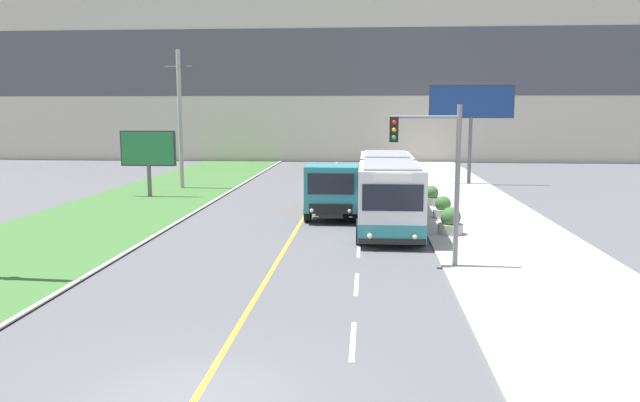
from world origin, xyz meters
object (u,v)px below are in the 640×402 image
(city_bus, at_px, (388,190))
(utility_pole_far, at_px, (180,119))
(traffic_light_mast, at_px, (436,164))
(planter_round_second, at_px, (443,208))
(billboard_large, at_px, (471,106))
(dump_truck, at_px, (333,191))
(billboard_small, at_px, (148,151))
(planter_round_third, at_px, (431,197))
(planter_round_near, at_px, (450,222))

(city_bus, bearing_deg, utility_pole_far, 137.53)
(traffic_light_mast, relative_size, planter_round_second, 5.18)
(traffic_light_mast, height_order, billboard_large, billboard_large)
(dump_truck, bearing_deg, city_bus, -25.69)
(traffic_light_mast, distance_m, planter_round_second, 9.78)
(utility_pole_far, bearing_deg, billboard_large, 10.37)
(city_bus, distance_m, utility_pole_far, 18.08)
(billboard_small, xyz_separation_m, planter_round_third, (16.32, -2.52, -2.22))
(planter_round_near, bearing_deg, traffic_light_mast, -103.02)
(traffic_light_mast, relative_size, billboard_small, 1.35)
(planter_round_near, bearing_deg, planter_round_third, 90.04)
(planter_round_near, xyz_separation_m, planter_round_second, (0.16, 3.95, -0.04))
(billboard_small, bearing_deg, planter_round_second, -21.45)
(billboard_large, bearing_deg, planter_round_third, -109.38)
(dump_truck, distance_m, traffic_light_mast, 10.16)
(traffic_light_mast, distance_m, billboard_large, 24.10)
(planter_round_third, bearing_deg, billboard_large, 70.62)
(city_bus, height_order, planter_round_third, city_bus)
(billboard_large, bearing_deg, planter_round_near, -101.25)
(dump_truck, height_order, billboard_large, billboard_large)
(planter_round_near, xyz_separation_m, planter_round_third, (-0.01, 7.90, -0.03))
(planter_round_second, bearing_deg, traffic_light_mast, -98.51)
(utility_pole_far, height_order, planter_round_third, utility_pole_far)
(planter_round_second, xyz_separation_m, planter_round_third, (-0.16, 3.95, 0.01))
(traffic_light_mast, bearing_deg, utility_pole_far, 125.80)
(planter_round_near, bearing_deg, billboard_small, 147.43)
(city_bus, height_order, billboard_large, billboard_large)
(utility_pole_far, bearing_deg, city_bus, -42.47)
(planter_round_third, bearing_deg, billboard_small, 171.21)
(dump_truck, bearing_deg, utility_pole_far, 134.46)
(dump_truck, relative_size, utility_pole_far, 0.77)
(planter_round_third, bearing_deg, city_bus, -115.48)
(billboard_small, bearing_deg, city_bus, -29.31)
(city_bus, relative_size, billboard_small, 2.98)
(traffic_light_mast, bearing_deg, planter_round_third, 84.72)
(planter_round_near, bearing_deg, planter_round_second, 87.69)
(dump_truck, distance_m, planter_round_near, 6.40)
(dump_truck, xyz_separation_m, planter_round_third, (5.03, 4.02, -0.76))
(city_bus, height_order, dump_truck, city_bus)
(billboard_large, relative_size, planter_round_third, 6.52)
(dump_truck, height_order, planter_round_second, dump_truck)
(planter_round_second, bearing_deg, utility_pole_far, 145.78)
(planter_round_near, bearing_deg, dump_truck, 142.32)
(dump_truck, relative_size, billboard_small, 1.76)
(city_bus, height_order, planter_round_second, city_bus)
(billboard_small, bearing_deg, planter_round_third, -8.79)
(utility_pole_far, relative_size, planter_round_near, 8.09)
(billboard_large, xyz_separation_m, planter_round_second, (-3.47, -14.28, -4.87))
(planter_round_near, bearing_deg, billboard_large, 78.75)
(dump_truck, relative_size, planter_round_near, 6.21)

